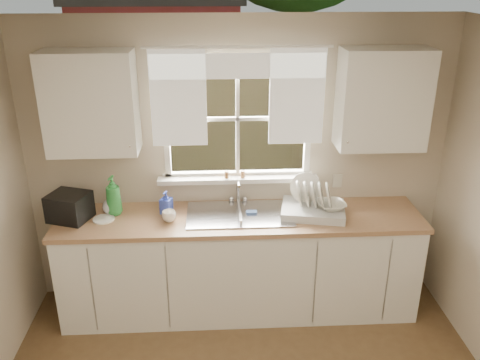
{
  "coord_description": "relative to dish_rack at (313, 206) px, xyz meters",
  "views": [
    {
      "loc": [
        -0.2,
        -2.08,
        2.83
      ],
      "look_at": [
        0.0,
        1.65,
        1.25
      ],
      "focal_mm": 38.0,
      "sensor_mm": 36.0,
      "label": 1
    }
  ],
  "objects": [
    {
      "name": "room_walls",
      "position": [
        -0.61,
        -1.76,
        0.26
      ],
      "size": [
        3.62,
        4.02,
        2.5
      ],
      "color": "beige",
      "rests_on": "ground"
    },
    {
      "name": "ceiling",
      "position": [
        -0.61,
        -1.7,
        1.52
      ],
      "size": [
        3.6,
        4.0,
        0.02
      ],
      "primitive_type": "cube",
      "color": "silver",
      "rests_on": "room_walls"
    },
    {
      "name": "window",
      "position": [
        -0.61,
        0.3,
        0.51
      ],
      "size": [
        1.38,
        0.16,
        1.06
      ],
      "color": "white",
      "rests_on": "room_walls"
    },
    {
      "name": "curtains",
      "position": [
        -0.61,
        0.25,
        0.95
      ],
      "size": [
        1.5,
        0.03,
        0.81
      ],
      "color": "white",
      "rests_on": "room_walls"
    },
    {
      "name": "base_cabinets",
      "position": [
        -0.61,
        -0.02,
        -0.54
      ],
      "size": [
        3.0,
        0.62,
        0.87
      ],
      "primitive_type": "cube",
      "color": "white",
      "rests_on": "ground"
    },
    {
      "name": "countertop",
      "position": [
        -0.61,
        -0.02,
        -0.09
      ],
      "size": [
        3.04,
        0.65,
        0.04
      ],
      "primitive_type": "cube",
      "color": "#A77A53",
      "rests_on": "base_cabinets"
    },
    {
      "name": "upper_cabinet_left",
      "position": [
        -1.76,
        0.13,
        0.87
      ],
      "size": [
        0.7,
        0.33,
        0.8
      ],
      "primitive_type": "cube",
      "color": "white",
      "rests_on": "room_walls"
    },
    {
      "name": "upper_cabinet_right",
      "position": [
        0.54,
        0.13,
        0.87
      ],
      "size": [
        0.7,
        0.33,
        0.8
      ],
      "primitive_type": "cube",
      "color": "white",
      "rests_on": "room_walls"
    },
    {
      "name": "wall_outlet",
      "position": [
        0.27,
        0.29,
        0.1
      ],
      "size": [
        0.08,
        0.01,
        0.12
      ],
      "primitive_type": "cube",
      "color": "beige",
      "rests_on": "room_walls"
    },
    {
      "name": "sill_jars",
      "position": [
        -0.64,
        0.24,
        0.2
      ],
      "size": [
        0.18,
        0.04,
        0.06
      ],
      "color": "brown",
      "rests_on": "window"
    },
    {
      "name": "sink",
      "position": [
        -0.61,
        0.02,
        -0.14
      ],
      "size": [
        0.88,
        0.52,
        0.4
      ],
      "color": "#B7B7BC",
      "rests_on": "countertop"
    },
    {
      "name": "dish_rack",
      "position": [
        0.0,
        0.0,
        0.0
      ],
      "size": [
        0.58,
        0.48,
        0.32
      ],
      "color": "silver",
      "rests_on": "countertop"
    },
    {
      "name": "bowl",
      "position": [
        0.14,
        -0.05,
        0.03
      ],
      "size": [
        0.26,
        0.26,
        0.06
      ],
      "primitive_type": "imported",
      "rotation": [
        0.0,
        0.0,
        0.16
      ],
      "color": "white",
      "rests_on": "dish_rack"
    },
    {
      "name": "soap_bottle_a",
      "position": [
        -1.66,
        0.09,
        0.1
      ],
      "size": [
        0.15,
        0.16,
        0.34
      ],
      "primitive_type": "imported",
      "rotation": [
        0.0,
        0.0,
        -0.22
      ],
      "color": "green",
      "rests_on": "countertop"
    },
    {
      "name": "soap_bottle_b",
      "position": [
        -1.22,
        0.08,
        0.03
      ],
      "size": [
        0.11,
        0.12,
        0.2
      ],
      "primitive_type": "imported",
      "rotation": [
        0.0,
        0.0,
        -0.35
      ],
      "color": "#2D40A9",
      "rests_on": "countertop"
    },
    {
      "name": "soap_bottle_c",
      "position": [
        -1.69,
        0.11,
        0.02
      ],
      "size": [
        0.18,
        0.18,
        0.18
      ],
      "primitive_type": "imported",
      "rotation": [
        0.0,
        0.0,
        -0.42
      ],
      "color": "beige",
      "rests_on": "countertop"
    },
    {
      "name": "saucer",
      "position": [
        -1.73,
        -0.02,
        -0.06
      ],
      "size": [
        0.18,
        0.18,
        0.01
      ],
      "primitive_type": "cylinder",
      "color": "white",
      "rests_on": "countertop"
    },
    {
      "name": "cup",
      "position": [
        -1.19,
        -0.07,
        -0.03
      ],
      "size": [
        0.12,
        0.12,
        0.09
      ],
      "primitive_type": "imported",
      "rotation": [
        0.0,
        0.0,
        0.06
      ],
      "color": "white",
      "rests_on": "countertop"
    },
    {
      "name": "black_appliance",
      "position": [
        -2.0,
        0.01,
        0.04
      ],
      "size": [
        0.38,
        0.35,
        0.22
      ],
      "primitive_type": "cube",
      "rotation": [
        0.0,
        0.0,
        -0.35
      ],
      "color": "black",
      "rests_on": "countertop"
    }
  ]
}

